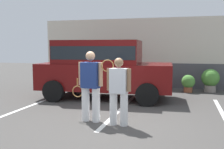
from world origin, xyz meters
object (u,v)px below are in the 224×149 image
Objects in this scene: tennis_player_man at (90,85)px; potted_plant_secondary at (210,79)px; potted_plant_by_porch at (188,83)px; parked_suv at (103,66)px; tennis_player_woman at (119,90)px.

tennis_player_man is 6.16m from potted_plant_secondary.
potted_plant_by_porch is at bearing -160.62° from potted_plant_secondary.
parked_suv is 3.69m from potted_plant_by_porch.
tennis_player_man is 0.75m from tennis_player_woman.
tennis_player_woman is (1.36, -3.00, -0.32)m from parked_suv.
tennis_player_woman is 5.35m from potted_plant_by_porch.
potted_plant_secondary is (2.45, 5.39, -0.31)m from tennis_player_woman.
tennis_player_man is at bearing -115.24° from potted_plant_by_porch.
tennis_player_woman is at bearing -69.42° from parked_suv.
potted_plant_by_porch is 0.92m from potted_plant_secondary.
potted_plant_by_porch is at bearing -109.77° from tennis_player_man.
parked_suv is 2.74× the size of tennis_player_man.
tennis_player_woman is 1.68× the size of potted_plant_secondary.
parked_suv reaches higher than potted_plant_by_porch.
tennis_player_woman reaches higher than potted_plant_by_porch.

